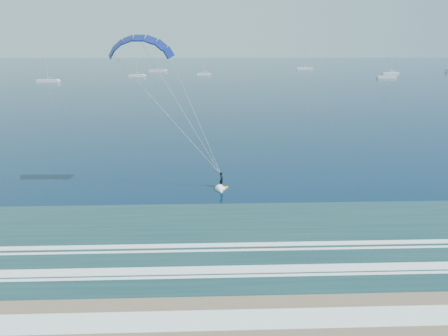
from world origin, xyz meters
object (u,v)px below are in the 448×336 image
sailboat_1 (137,76)px  sailboat_6 (386,77)px  sailboat_2 (158,71)px  sailboat_5 (390,74)px  sailboat_0 (48,81)px  sailboat_3 (204,74)px  kitesurfer_rig (181,108)px  sailboat_7 (391,73)px  sailboat_4 (304,68)px

sailboat_1 → sailboat_6: 125.43m
sailboat_2 → sailboat_5: bearing=-12.6°
sailboat_0 → sailboat_3: sailboat_0 is taller
kitesurfer_rig → sailboat_2: size_ratio=1.33×
sailboat_5 → sailboat_6: sailboat_6 is taller
sailboat_2 → sailboat_0: bearing=-121.8°
sailboat_0 → sailboat_6: sailboat_0 is taller
sailboat_5 → sailboat_6: size_ratio=0.96×
sailboat_3 → sailboat_7: size_ratio=0.81×
sailboat_0 → sailboat_1: 44.38m
kitesurfer_rig → sailboat_3: kitesurfer_rig is taller
sailboat_3 → sailboat_4: (65.55, 47.30, 0.02)m
kitesurfer_rig → sailboat_7: 206.44m
sailboat_3 → sailboat_2: bearing=134.5°
kitesurfer_rig → sailboat_3: bearing=90.0°
sailboat_0 → sailboat_6: bearing=5.3°
sailboat_0 → sailboat_3: 77.89m
kitesurfer_rig → sailboat_2: kitesurfer_rig is taller
sailboat_4 → sailboat_7: 58.82m
sailboat_1 → sailboat_5: size_ratio=0.98×
sailboat_4 → sailboat_5: size_ratio=1.16×
sailboat_0 → sailboat_5: 174.56m
sailboat_0 → sailboat_6: (159.38, 14.71, -0.01)m
sailboat_6 → sailboat_4: bearing=109.9°
sailboat_0 → sailboat_1: sailboat_0 is taller
sailboat_6 → sailboat_1: bearing=174.0°
sailboat_6 → kitesurfer_rig: bearing=-120.5°
kitesurfer_rig → sailboat_5: 203.03m
kitesurfer_rig → sailboat_4: size_ratio=1.39×
sailboat_2 → sailboat_6: bearing=-23.1°
sailboat_4 → sailboat_6: sailboat_4 is taller
sailboat_5 → sailboat_7: 3.42m
sailboat_6 → sailboat_2: bearing=156.9°
kitesurfer_rig → sailboat_5: size_ratio=1.62×
kitesurfer_rig → sailboat_0: 155.45m
sailboat_2 → sailboat_6: 129.17m
sailboat_4 → sailboat_6: 73.60m
sailboat_2 → sailboat_4: 95.58m
sailboat_4 → sailboat_7: sailboat_4 is taller
sailboat_1 → sailboat_5: sailboat_5 is taller
sailboat_2 → sailboat_7: bearing=-11.2°
sailboat_0 → sailboat_2: size_ratio=0.92×
sailboat_0 → sailboat_4: bearing=32.0°
sailboat_2 → sailboat_5: 133.39m
kitesurfer_rig → sailboat_1: kitesurfer_rig is taller
sailboat_4 → sailboat_0: bearing=-148.0°
sailboat_6 → sailboat_7: (13.17, 24.51, 0.01)m
sailboat_2 → sailboat_3: sailboat_2 is taller
sailboat_1 → sailboat_6: size_ratio=0.94×
sailboat_0 → sailboat_6: 160.06m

